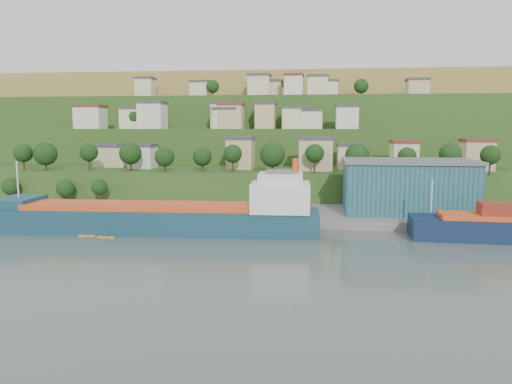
# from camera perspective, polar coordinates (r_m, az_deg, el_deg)

# --- Properties ---
(ground) EXTENTS (500.00, 500.00, 0.00)m
(ground) POSITION_cam_1_polar(r_m,az_deg,el_deg) (99.19, -6.52, -5.71)
(ground) COLOR #414F4C
(ground) RESTS_ON ground
(quay) EXTENTS (220.00, 26.00, 4.00)m
(quay) POSITION_cam_1_polar(r_m,az_deg,el_deg) (124.09, 5.52, -3.06)
(quay) COLOR slate
(quay) RESTS_ON ground
(pebble_beach) EXTENTS (40.00, 18.00, 2.40)m
(pebble_beach) POSITION_cam_1_polar(r_m,az_deg,el_deg) (141.19, -26.65, -2.55)
(pebble_beach) COLOR slate
(pebble_beach) RESTS_ON ground
(hillside) EXTENTS (360.00, 211.17, 96.00)m
(hillside) POSITION_cam_1_polar(r_m,az_deg,el_deg) (264.62, 1.82, 2.50)
(hillside) COLOR #284719
(hillside) RESTS_ON ground
(cargo_ship_near) EXTENTS (70.63, 13.52, 18.07)m
(cargo_ship_near) POSITION_cam_1_polar(r_m,az_deg,el_deg) (109.18, -10.32, -3.04)
(cargo_ship_near) COLOR #133B4A
(cargo_ship_near) RESTS_ON ground
(warehouse) EXTENTS (31.17, 19.28, 12.80)m
(warehouse) POSITION_cam_1_polar(r_m,az_deg,el_deg) (126.00, 16.91, 0.69)
(warehouse) COLOR #1C4954
(warehouse) RESTS_ON quay
(caravan) EXTENTS (5.76, 3.08, 2.56)m
(caravan) POSITION_cam_1_polar(r_m,az_deg,el_deg) (135.84, -24.40, -1.73)
(caravan) COLOR silver
(caravan) RESTS_ON pebble_beach
(dinghy) EXTENTS (3.86, 2.75, 0.72)m
(dinghy) POSITION_cam_1_polar(r_m,az_deg,el_deg) (133.38, -23.90, -2.25)
(dinghy) COLOR silver
(dinghy) RESTS_ON pebble_beach
(kayak_orange) EXTENTS (3.53, 0.91, 0.87)m
(kayak_orange) POSITION_cam_1_polar(r_m,az_deg,el_deg) (109.63, -18.75, -4.67)
(kayak_orange) COLOR orange
(kayak_orange) RESTS_ON ground
(kayak_yellow) EXTENTS (3.67, 0.68, 0.92)m
(kayak_yellow) POSITION_cam_1_polar(r_m,az_deg,el_deg) (107.04, -16.73, -4.86)
(kayak_yellow) COLOR orange
(kayak_yellow) RESTS_ON ground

